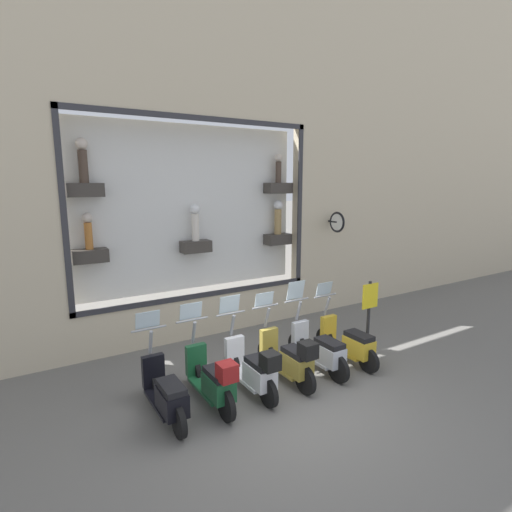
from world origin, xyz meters
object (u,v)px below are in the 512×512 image
object	(u,v)px
scooter_white_3	(253,369)
scooter_green_4	(213,380)
scooter_yellow_0	(349,343)
scooter_silver_1	(320,350)
scooter_black_5	(166,394)
scooter_olive_2	(289,359)
shop_sign_post	(369,314)

from	to	relation	value
scooter_white_3	scooter_green_4	size ratio (longest dim) A/B	1.00
scooter_yellow_0	scooter_green_4	world-z (taller)	scooter_green_4
scooter_silver_1	scooter_white_3	distance (m)	1.58
scooter_white_3	scooter_green_4	bearing A→B (deg)	89.65
scooter_yellow_0	scooter_white_3	world-z (taller)	scooter_white_3
scooter_white_3	scooter_black_5	bearing A→B (deg)	87.80
scooter_olive_2	scooter_green_4	distance (m)	1.57
scooter_yellow_0	shop_sign_post	world-z (taller)	shop_sign_post
shop_sign_post	scooter_olive_2	bearing A→B (deg)	96.69
scooter_olive_2	scooter_silver_1	bearing A→B (deg)	-85.31
scooter_silver_1	shop_sign_post	xyz separation A→B (m)	(0.21, -1.58, 0.41)
scooter_yellow_0	scooter_white_3	xyz separation A→B (m)	(-0.06, 2.36, 0.05)
scooter_yellow_0	scooter_olive_2	size ratio (longest dim) A/B	1.00
scooter_olive_2	shop_sign_post	world-z (taller)	shop_sign_post
scooter_olive_2	shop_sign_post	bearing A→B (deg)	-83.31
scooter_yellow_0	scooter_black_5	distance (m)	3.94
scooter_white_3	shop_sign_post	distance (m)	3.19
scooter_black_5	scooter_silver_1	bearing A→B (deg)	-89.90
scooter_white_3	shop_sign_post	bearing A→B (deg)	-84.94
scooter_olive_2	scooter_green_4	size ratio (longest dim) A/B	1.00
scooter_black_5	shop_sign_post	distance (m)	4.75
scooter_green_4	scooter_black_5	world-z (taller)	scooter_green_4
scooter_yellow_0	scooter_olive_2	bearing A→B (deg)	92.09
scooter_olive_2	scooter_white_3	xyz separation A→B (m)	(-0.00, 0.79, -0.00)
scooter_white_3	scooter_silver_1	bearing A→B (deg)	-87.59
scooter_green_4	scooter_black_5	bearing A→B (deg)	85.94
scooter_black_5	shop_sign_post	world-z (taller)	shop_sign_post
scooter_yellow_0	scooter_black_5	size ratio (longest dim) A/B	1.00
scooter_white_3	scooter_black_5	size ratio (longest dim) A/B	1.00
scooter_white_3	scooter_black_5	world-z (taller)	scooter_white_3
shop_sign_post	scooter_green_4	bearing A→B (deg)	93.98
scooter_yellow_0	shop_sign_post	bearing A→B (deg)	-74.42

